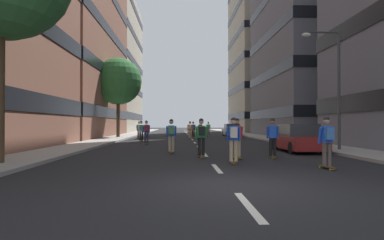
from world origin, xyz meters
name	(u,v)px	position (x,y,z in m)	size (l,w,h in m)	color
ground_plane	(190,137)	(0.00, 29.67, 0.00)	(178.03, 178.03, 0.00)	black
sidewalk_left	(128,135)	(-7.74, 33.38, 0.07)	(2.69, 81.60, 0.14)	#9E9991
sidewalk_right	(248,135)	(7.74, 33.38, 0.07)	(2.69, 81.60, 0.14)	#9E9991
lane_markings	(190,136)	(0.00, 30.50, 0.00)	(0.16, 67.20, 0.01)	silver
building_left_far	(95,66)	(-16.47, 50.43, 11.95)	(14.89, 20.37, 23.72)	#B2A893
building_right_far	(275,53)	(16.47, 50.43, 14.58)	(14.89, 16.83, 28.97)	#B2A893
parked_car_near	(297,139)	(5.19, 9.37, 0.70)	(1.82, 4.40, 1.52)	maroon
parked_car_mid	(232,131)	(5.19, 31.15, 0.70)	(1.82, 4.40, 1.52)	#B2B7BF
street_tree_near	(118,81)	(-7.74, 26.36, 6.03)	(4.98, 4.98, 8.40)	#4C3823
streetlamp_right	(332,76)	(7.10, 9.23, 4.14)	(2.13, 0.30, 6.50)	#3F3F44
skater_0	(147,129)	(-4.62, 25.22, 0.98)	(0.54, 0.91, 1.78)	brown
skater_1	(141,130)	(-4.51, 19.64, 1.02)	(0.55, 0.91, 1.78)	brown
skater_2	(200,128)	(1.64, 35.45, 1.02)	(0.57, 0.92, 1.78)	brown
skater_3	(171,134)	(-1.69, 8.73, 1.02)	(0.53, 0.90, 1.78)	brown
skater_4	(237,136)	(1.26, 6.02, 0.98)	(0.56, 0.92, 1.78)	brown
skater_5	(327,139)	(3.71, 2.70, 1.02)	(0.55, 0.91, 1.78)	brown
skater_6	(190,129)	(-0.17, 24.30, 1.02)	(0.55, 0.92, 1.78)	brown
skater_7	(193,128)	(0.31, 27.57, 1.02)	(0.56, 0.92, 1.78)	brown
skater_8	(146,131)	(-3.68, 15.80, 1.02)	(0.57, 0.92, 1.78)	brown
skater_9	(201,135)	(-0.27, 6.62, 1.02)	(0.54, 0.91, 1.78)	brown
skater_10	(208,128)	(2.52, 33.29, 0.98)	(0.56, 0.92, 1.78)	brown
skater_11	(139,129)	(-5.15, 23.34, 1.02)	(0.54, 0.91, 1.78)	brown
skater_12	(234,137)	(0.80, 4.26, 1.02)	(0.55, 0.92, 1.78)	brown
skater_13	(273,136)	(2.91, 6.28, 0.98)	(0.56, 0.92, 1.78)	brown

